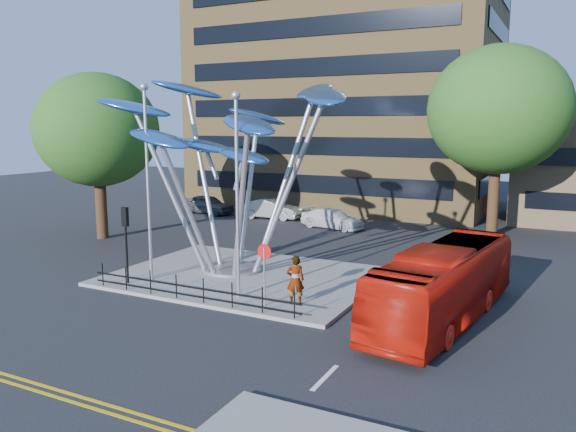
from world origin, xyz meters
The scene contains 18 objects.
ground centered at (0.00, 0.00, 0.00)m, with size 120.00×120.00×0.00m, color black.
traffic_island centered at (-1.00, 6.00, 0.07)m, with size 12.00×9.00×0.15m, color slate.
double_yellow_near centered at (0.00, -6.00, 0.01)m, with size 40.00×0.12×0.01m, color gold.
double_yellow_far centered at (0.00, -6.30, 0.01)m, with size 40.00×0.12×0.01m, color gold.
brick_tower centered at (-6.00, 32.00, 15.00)m, with size 25.00×15.00×30.00m, color olive.
tree_right centered at (8.00, 22.00, 8.04)m, with size 8.80×8.80×12.11m.
tree_left centered at (-14.00, 10.00, 6.79)m, with size 7.60×7.60×10.32m.
leaf_sculpture centered at (-2.07, 6.68, 6.87)m, with size 12.72×9.54×9.51m.
street_lamp_left centered at (-4.50, 3.50, 5.36)m, with size 0.36×0.36×8.80m.
street_lamp_right centered at (0.50, 3.00, 5.09)m, with size 0.36×0.36×8.30m.
traffic_light_island centered at (-5.00, 2.50, 2.61)m, with size 0.28×0.18×3.42m.
no_entry_sign_island centered at (2.00, 2.52, 1.82)m, with size 0.60×0.10×2.45m.
pedestrian_railing_front centered at (-1.00, 1.70, 0.55)m, with size 10.00×0.06×1.00m.
red_bus centered at (8.50, 4.38, 1.40)m, with size 2.36×10.07×2.80m, color #B51408.
pedestrian centered at (3.00, 3.20, 1.13)m, with size 0.71×0.47×1.96m, color gray.
parked_car_left centered at (-13.70, 21.19, 0.76)m, with size 1.80×4.47×1.52m, color #44474C.
parked_car_mid centered at (-7.95, 21.36, 0.75)m, with size 1.59×4.57×1.50m, color #A4A6AC.
parked_car_right centered at (-2.29, 19.87, 0.68)m, with size 1.89×4.66×1.35m, color silver.
Camera 1 is at (12.36, -15.94, 7.16)m, focal length 35.00 mm.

